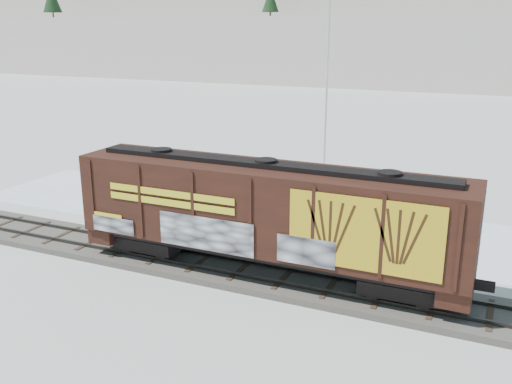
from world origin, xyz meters
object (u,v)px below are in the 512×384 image
at_px(car_dark, 337,212).
at_px(car_white, 376,233).
at_px(car_silver, 195,200).
at_px(flagpole, 327,116).
at_px(hopper_railcar, 266,212).

bearing_deg(car_dark, car_white, -125.99).
bearing_deg(car_silver, flagpole, -15.51).
xyz_separation_m(hopper_railcar, car_silver, (-7.20, 6.57, -2.25)).
xyz_separation_m(car_white, car_dark, (-2.62, 2.28, 0.04)).
relative_size(flagpole, car_silver, 3.04).
height_order(car_white, car_dark, car_dark).
distance_m(flagpole, car_silver, 9.70).
xyz_separation_m(car_silver, car_white, (10.65, -0.98, -0.04)).
height_order(car_silver, car_dark, car_dark).
bearing_deg(hopper_railcar, flagpole, 96.76).
relative_size(hopper_railcar, flagpole, 1.25).
height_order(flagpole, car_dark, flagpole).
distance_m(car_silver, car_dark, 8.13).
relative_size(car_silver, car_white, 1.02).
xyz_separation_m(flagpole, car_white, (5.01, -7.64, -4.28)).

